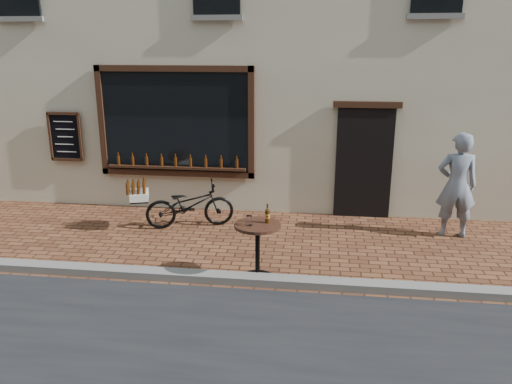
# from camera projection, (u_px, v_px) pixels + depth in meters

# --- Properties ---
(ground) EXTENTS (90.00, 90.00, 0.00)m
(ground) POSITION_uv_depth(u_px,v_px,m) (242.00, 289.00, 7.12)
(ground) COLOR #542D1B
(ground) RESTS_ON ground
(kerb) EXTENTS (90.00, 0.25, 0.12)m
(kerb) POSITION_uv_depth(u_px,v_px,m) (245.00, 279.00, 7.30)
(kerb) COLOR slate
(kerb) RESTS_ON ground
(cargo_bicycle) EXTENTS (1.99, 1.10, 0.94)m
(cargo_bicycle) POSITION_uv_depth(u_px,v_px,m) (188.00, 204.00, 9.46)
(cargo_bicycle) COLOR black
(cargo_bicycle) RESTS_ON ground
(bistro_table) EXTENTS (0.68, 0.68, 1.17)m
(bistro_table) POSITION_uv_depth(u_px,v_px,m) (258.00, 240.00, 7.26)
(bistro_table) COLOR black
(bistro_table) RESTS_ON ground
(pedestrian) EXTENTS (0.71, 0.48, 1.91)m
(pedestrian) POSITION_uv_depth(u_px,v_px,m) (457.00, 185.00, 8.87)
(pedestrian) COLOR slate
(pedestrian) RESTS_ON ground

